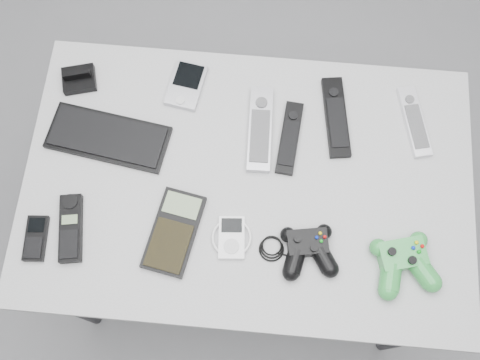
# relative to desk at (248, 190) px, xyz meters

# --- Properties ---
(floor) EXTENTS (3.50, 3.50, 0.00)m
(floor) POSITION_rel_desk_xyz_m (0.05, -0.09, -0.65)
(floor) COLOR slate
(floor) RESTS_ON ground
(desk) EXTENTS (1.06, 0.68, 0.71)m
(desk) POSITION_rel_desk_xyz_m (0.00, 0.00, 0.00)
(desk) COLOR #949597
(desk) RESTS_ON floor
(pda_keyboard) EXTENTS (0.30, 0.16, 0.02)m
(pda_keyboard) POSITION_rel_desk_xyz_m (-0.35, 0.08, 0.07)
(pda_keyboard) COLOR black
(pda_keyboard) RESTS_ON desk
(dock_bracket) EXTENTS (0.10, 0.09, 0.04)m
(dock_bracket) POSITION_rel_desk_xyz_m (-0.44, 0.23, 0.08)
(dock_bracket) COLOR black
(dock_bracket) RESTS_ON desk
(pda) EXTENTS (0.10, 0.14, 0.02)m
(pda) POSITION_rel_desk_xyz_m (-0.18, 0.24, 0.07)
(pda) COLOR #A4A4AB
(pda) RESTS_ON desk
(remote_silver_a) EXTENTS (0.06, 0.22, 0.02)m
(remote_silver_a) POSITION_rel_desk_xyz_m (0.02, 0.13, 0.07)
(remote_silver_a) COLOR #A4A4AB
(remote_silver_a) RESTS_ON desk
(remote_black_a) EXTENTS (0.06, 0.19, 0.02)m
(remote_black_a) POSITION_rel_desk_xyz_m (0.09, 0.12, 0.07)
(remote_black_a) COLOR black
(remote_black_a) RESTS_ON desk
(remote_black_b) EXTENTS (0.08, 0.22, 0.02)m
(remote_black_b) POSITION_rel_desk_xyz_m (0.20, 0.18, 0.07)
(remote_black_b) COLOR black
(remote_black_b) RESTS_ON desk
(remote_silver_b) EXTENTS (0.08, 0.19, 0.02)m
(remote_silver_b) POSITION_rel_desk_xyz_m (0.39, 0.19, 0.07)
(remote_silver_b) COLOR silver
(remote_silver_b) RESTS_ON desk
(mobile_phone) EXTENTS (0.05, 0.11, 0.02)m
(mobile_phone) POSITION_rel_desk_xyz_m (-0.47, -0.18, 0.07)
(mobile_phone) COLOR black
(mobile_phone) RESTS_ON desk
(cordless_handset) EXTENTS (0.07, 0.16, 0.02)m
(cordless_handset) POSITION_rel_desk_xyz_m (-0.39, -0.15, 0.07)
(cordless_handset) COLOR black
(cordless_handset) RESTS_ON desk
(calculator) EXTENTS (0.13, 0.21, 0.02)m
(calculator) POSITION_rel_desk_xyz_m (-0.16, -0.14, 0.07)
(calculator) COLOR black
(calculator) RESTS_ON desk
(mp3_player) EXTENTS (0.10, 0.10, 0.02)m
(mp3_player) POSITION_rel_desk_xyz_m (-0.03, -0.14, 0.07)
(mp3_player) COLOR white
(mp3_player) RESTS_ON desk
(controller_black) EXTENTS (0.23, 0.17, 0.04)m
(controller_black) POSITION_rel_desk_xyz_m (0.15, -0.15, 0.08)
(controller_black) COLOR black
(controller_black) RESTS_ON desk
(controller_green) EXTENTS (0.18, 0.18, 0.05)m
(controller_green) POSITION_rel_desk_xyz_m (0.36, -0.16, 0.09)
(controller_green) COLOR #227E25
(controller_green) RESTS_ON desk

